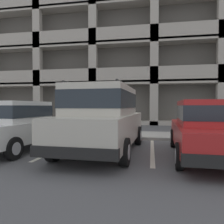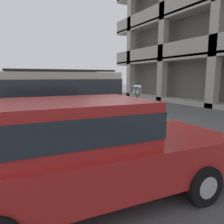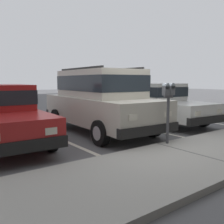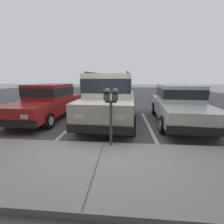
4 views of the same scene
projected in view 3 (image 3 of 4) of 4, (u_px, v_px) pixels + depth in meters
name	position (u px, v px, depth m)	size (l,w,h in m)	color
ground_plane	(151.00, 148.00, 6.29)	(80.00, 80.00, 0.10)	#565659
sidewalk	(196.00, 156.00, 5.25)	(40.00, 2.20, 0.12)	#9E9B93
parking_stall_lines	(72.00, 144.00, 6.51)	(12.06, 4.80, 0.01)	silver
silver_suv	(100.00, 98.00, 7.93)	(2.18, 4.86, 2.03)	beige
red_sedan	(158.00, 102.00, 9.69)	(2.08, 4.60, 1.54)	silver
parking_meter_near	(168.00, 99.00, 5.98)	(0.35, 0.12, 1.47)	#47474C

